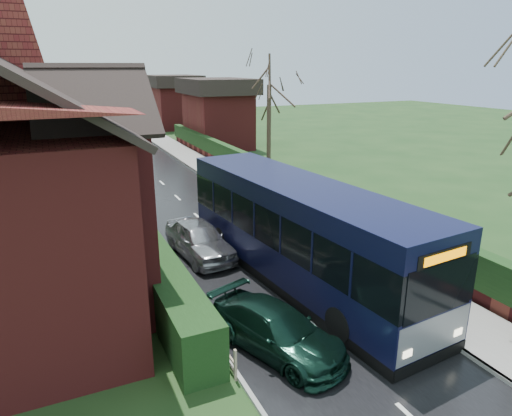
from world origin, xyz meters
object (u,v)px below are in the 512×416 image
bus (300,233)px  car_silver (199,239)px  car_green (277,330)px  bus_stop_sign (302,197)px

bus → car_silver: bearing=120.8°
car_silver → car_green: (-0.10, -7.28, -0.11)m
car_green → bus_stop_sign: bearing=36.7°
car_silver → bus_stop_sign: bus_stop_sign is taller
bus_stop_sign → car_silver: bearing=-173.2°
car_silver → bus_stop_sign: (5.50, 0.99, 0.90)m
bus → bus_stop_sign: size_ratio=4.97×
car_silver → bus: bearing=-59.4°
bus → car_silver: (-2.68, 3.67, -1.09)m
car_green → bus: bearing=33.3°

